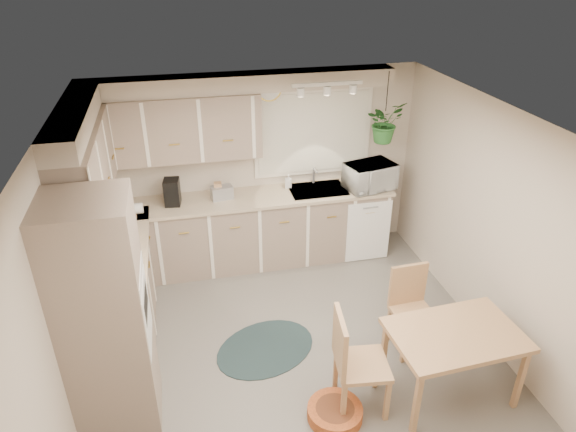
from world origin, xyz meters
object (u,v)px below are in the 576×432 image
object	(u,v)px
pet_bed	(335,413)
microwave	(370,173)
braided_rug	(265,348)
chair_back	(414,313)
dining_table	(450,363)
chair_left	(363,362)

from	to	relation	value
pet_bed	microwave	size ratio (longest dim) A/B	0.82
braided_rug	microwave	size ratio (longest dim) A/B	1.77
chair_back	pet_bed	bearing A→B (deg)	31.31
dining_table	chair_back	bearing A→B (deg)	95.84
chair_left	pet_bed	xyz separation A→B (m)	(-0.26, -0.10, -0.44)
chair_left	chair_back	world-z (taller)	chair_left
dining_table	pet_bed	bearing A→B (deg)	-177.37
chair_left	chair_back	distance (m)	0.96
chair_back	braided_rug	bearing A→B (deg)	-14.17
dining_table	pet_bed	world-z (taller)	dining_table
dining_table	pet_bed	xyz separation A→B (m)	(-1.09, -0.05, -0.30)
dining_table	chair_back	xyz separation A→B (m)	(-0.06, 0.63, 0.09)
dining_table	microwave	xyz separation A→B (m)	(0.13, 2.50, 0.79)
chair_left	pet_bed	distance (m)	0.52
chair_back	microwave	xyz separation A→B (m)	(0.19, 1.87, 0.70)
chair_left	microwave	size ratio (longest dim) A/B	1.66
chair_left	braided_rug	distance (m)	1.23
chair_back	pet_bed	xyz separation A→B (m)	(-1.02, -0.68, -0.39)
microwave	chair_back	bearing A→B (deg)	-109.93
chair_left	chair_back	bearing A→B (deg)	134.68
chair_back	braided_rug	distance (m)	1.55
chair_back	microwave	world-z (taller)	microwave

